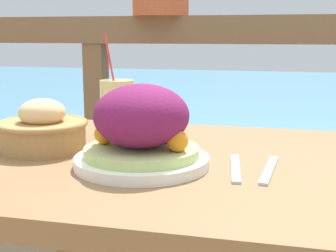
% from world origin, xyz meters
% --- Properties ---
extents(patio_table, '(0.93, 0.72, 0.75)m').
position_xyz_m(patio_table, '(0.00, 0.00, 0.62)').
color(patio_table, olive).
rests_on(patio_table, ground_plane).
extents(railing_fence, '(2.80, 0.08, 1.05)m').
position_xyz_m(railing_fence, '(0.00, 0.66, 0.75)').
color(railing_fence, brown).
rests_on(railing_fence, ground_plane).
extents(sea_backdrop, '(12.00, 4.00, 0.53)m').
position_xyz_m(sea_backdrop, '(0.00, 3.16, 0.26)').
color(sea_backdrop, teal).
rests_on(sea_backdrop, ground_plane).
extents(salad_plate, '(0.26, 0.26, 0.16)m').
position_xyz_m(salad_plate, '(-0.07, -0.07, 0.81)').
color(salad_plate, white).
rests_on(salad_plate, patio_table).
extents(drink_glass, '(0.08, 0.08, 0.25)m').
position_xyz_m(drink_glass, '(-0.19, 0.15, 0.82)').
color(drink_glass, '#DBCC7F').
rests_on(drink_glass, patio_table).
extents(bread_basket, '(0.19, 0.19, 0.11)m').
position_xyz_m(bread_basket, '(-0.31, 0.00, 0.79)').
color(bread_basket, '#AD7F47').
rests_on(bread_basket, patio_table).
extents(fork, '(0.04, 0.18, 0.00)m').
position_xyz_m(fork, '(0.11, -0.05, 0.75)').
color(fork, silver).
rests_on(fork, patio_table).
extents(knife, '(0.03, 0.18, 0.00)m').
position_xyz_m(knife, '(0.17, -0.05, 0.75)').
color(knife, silver).
rests_on(knife, patio_table).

